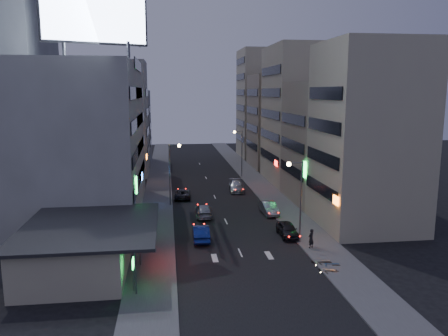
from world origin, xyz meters
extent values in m
plane|color=black|center=(0.00, 0.00, 0.00)|extent=(180.00, 180.00, 0.00)
cube|color=#4C4C4F|center=(-8.00, 30.00, 0.06)|extent=(4.00, 120.00, 0.12)
cube|color=#4C4C4F|center=(8.00, 30.00, 0.06)|extent=(4.00, 120.00, 0.12)
cube|color=tan|center=(-14.00, 2.00, 1.80)|extent=(8.00, 12.00, 3.60)
cube|color=black|center=(-13.00, 2.00, 3.75)|extent=(11.00, 13.00, 0.25)
cube|color=black|center=(-8.90, 2.00, 3.10)|extent=(0.12, 4.00, 0.90)
cube|color=#FF1E14|center=(-8.82, 2.00, 3.10)|extent=(0.04, 3.70, 0.70)
cube|color=#A4A49F|center=(-17.00, 20.00, 9.00)|extent=(14.00, 24.00, 18.00)
cube|color=gray|center=(-26.00, 23.00, 17.00)|extent=(10.00, 14.00, 34.00)
cube|color=tan|center=(15.00, 10.50, 10.00)|extent=(10.00, 11.00, 20.00)
cube|color=gray|center=(15.50, 22.00, 8.00)|extent=(11.00, 12.00, 16.00)
cube|color=tan|center=(15.00, 35.00, 11.00)|extent=(10.00, 14.00, 22.00)
cube|color=#A4A49F|center=(-15.50, 45.00, 10.00)|extent=(11.00, 10.00, 20.00)
cube|color=gray|center=(-16.00, 58.00, 7.50)|extent=(12.00, 10.00, 15.00)
cube|color=gray|center=(15.50, 50.00, 9.00)|extent=(11.00, 12.00, 18.00)
cube|color=tan|center=(16.00, 64.00, 12.00)|extent=(12.00, 12.00, 24.00)
cylinder|color=#595B60|center=(-16.00, 10.00, 18.75)|extent=(0.30, 0.30, 1.50)
cylinder|color=#595B60|center=(-10.00, 10.00, 18.75)|extent=(0.30, 0.30, 1.50)
cube|color=black|center=(-13.00, 10.00, 21.70)|extent=(9.52, 3.75, 5.00)
cube|color=#BED1FE|center=(-12.92, 9.79, 21.70)|extent=(9.04, 3.34, 4.60)
cylinder|color=#595B60|center=(6.30, 6.00, 4.12)|extent=(0.16, 0.16, 8.00)
cylinder|color=#595B60|center=(5.60, 6.00, 8.02)|extent=(1.40, 0.10, 0.10)
sphere|color=#FFD88C|center=(5.00, 6.00, 7.92)|extent=(0.44, 0.44, 0.44)
cylinder|color=#595B60|center=(-6.30, 22.00, 4.12)|extent=(0.16, 0.16, 8.00)
cylinder|color=#595B60|center=(-5.60, 22.00, 8.02)|extent=(1.40, 0.10, 0.10)
sphere|color=#FFD88C|center=(-5.00, 22.00, 7.92)|extent=(0.44, 0.44, 0.44)
cylinder|color=#595B60|center=(6.30, 40.00, 4.12)|extent=(0.16, 0.16, 8.00)
cylinder|color=#595B60|center=(5.60, 40.00, 8.02)|extent=(1.40, 0.10, 0.10)
sphere|color=#FFD88C|center=(5.00, 40.00, 7.92)|extent=(0.44, 0.44, 0.44)
imported|color=black|center=(5.60, 7.98, 0.73)|extent=(1.76, 4.28, 1.45)
imported|color=#95979C|center=(5.60, 16.46, 0.75)|extent=(1.80, 4.61, 1.50)
imported|color=#2B2A30|center=(-4.57, 25.76, 0.66)|extent=(2.40, 4.84, 1.32)
imported|color=#A8ABB0|center=(3.63, 29.20, 0.77)|extent=(2.58, 5.44, 1.53)
imported|color=navy|center=(-3.35, 8.01, 0.76)|extent=(1.68, 4.62, 1.51)
imported|color=#A1A4A9|center=(-2.36, 16.36, 0.70)|extent=(2.15, 4.92, 1.41)
imported|color=black|center=(6.81, 4.10, 1.05)|extent=(0.81, 0.76, 1.86)
camera|label=1|loc=(-6.47, -34.02, 14.77)|focal=35.00mm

